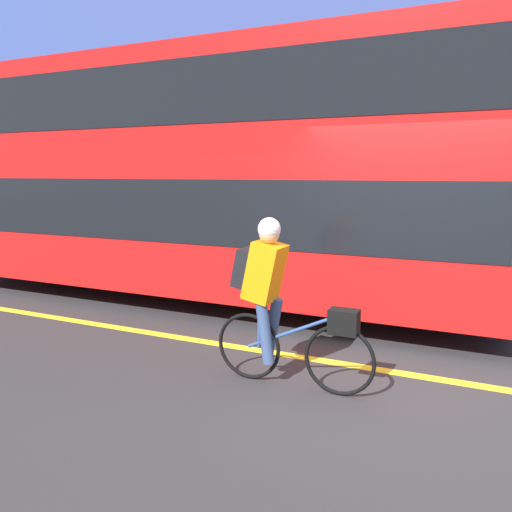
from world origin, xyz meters
The scene contains 7 objects.
ground_plane centered at (0.00, 0.00, 0.00)m, with size 80.00×80.00×0.00m, color #2D2D30.
road_center_line centered at (0.00, 0.05, 0.00)m, with size 50.00×0.14×0.01m, color yellow.
sidewalk_curb centered at (0.00, 4.36, 0.05)m, with size 60.00×1.61×0.10m.
building_facade centered at (0.00, 5.31, 3.47)m, with size 60.00×0.30×6.95m.
bus centered at (-3.48, 1.93, 2.03)m, with size 9.21×2.52×3.64m.
cyclist_on_bike centered at (-1.04, -0.68, 0.86)m, with size 1.55×0.32×1.58m.
trash_bin centered at (-0.94, 4.28, 0.50)m, with size 0.56×0.56×0.80m.
Camera 1 is at (0.66, -4.84, 1.98)m, focal length 35.00 mm.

